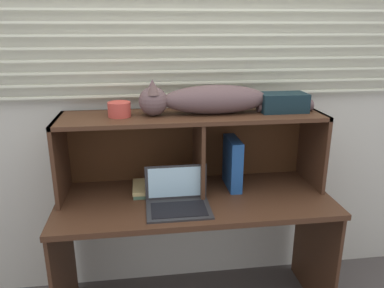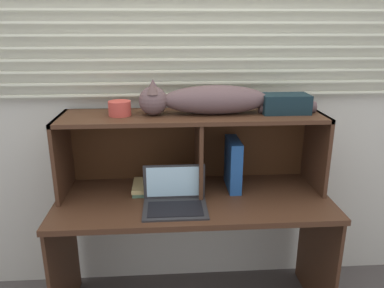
{
  "view_description": "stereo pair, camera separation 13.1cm",
  "coord_description": "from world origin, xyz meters",
  "px_view_note": "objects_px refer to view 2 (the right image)",
  "views": [
    {
      "loc": [
        -0.27,
        -1.63,
        1.63
      ],
      "look_at": [
        0.0,
        0.32,
        1.0
      ],
      "focal_mm": 35.05,
      "sensor_mm": 36.0,
      "label": 1
    },
    {
      "loc": [
        -0.14,
        -1.64,
        1.63
      ],
      "look_at": [
        0.0,
        0.32,
        1.0
      ],
      "focal_mm": 35.05,
      "sensor_mm": 36.0,
      "label": 2
    }
  ],
  "objects_px": {
    "laptop": "(175,199)",
    "small_basket": "(120,108)",
    "storage_box": "(285,104)",
    "book_stack": "(146,187)",
    "cat": "(207,100)",
    "binder_upright": "(233,164)"
  },
  "relations": [
    {
      "from": "book_stack",
      "to": "small_basket",
      "type": "distance_m",
      "value": 0.47
    },
    {
      "from": "cat",
      "to": "binder_upright",
      "type": "relative_size",
      "value": 3.32
    },
    {
      "from": "cat",
      "to": "small_basket",
      "type": "distance_m",
      "value": 0.47
    },
    {
      "from": "laptop",
      "to": "binder_upright",
      "type": "relative_size",
      "value": 1.13
    },
    {
      "from": "binder_upright",
      "to": "storage_box",
      "type": "xyz_separation_m",
      "value": [
        0.27,
        0.0,
        0.34
      ]
    },
    {
      "from": "book_stack",
      "to": "laptop",
      "type": "bearing_deg",
      "value": -52.29
    },
    {
      "from": "small_basket",
      "to": "laptop",
      "type": "bearing_deg",
      "value": -37.22
    },
    {
      "from": "laptop",
      "to": "book_stack",
      "type": "xyz_separation_m",
      "value": [
        -0.16,
        0.21,
        -0.02
      ]
    },
    {
      "from": "laptop",
      "to": "small_basket",
      "type": "height_order",
      "value": "small_basket"
    },
    {
      "from": "laptop",
      "to": "binder_upright",
      "type": "xyz_separation_m",
      "value": [
        0.34,
        0.21,
        0.11
      ]
    },
    {
      "from": "laptop",
      "to": "book_stack",
      "type": "height_order",
      "value": "laptop"
    },
    {
      "from": "laptop",
      "to": "small_basket",
      "type": "relative_size",
      "value": 2.74
    },
    {
      "from": "laptop",
      "to": "book_stack",
      "type": "bearing_deg",
      "value": 127.71
    },
    {
      "from": "small_basket",
      "to": "book_stack",
      "type": "bearing_deg",
      "value": -3.39
    },
    {
      "from": "small_basket",
      "to": "storage_box",
      "type": "height_order",
      "value": "storage_box"
    },
    {
      "from": "binder_upright",
      "to": "laptop",
      "type": "bearing_deg",
      "value": -147.69
    },
    {
      "from": "storage_box",
      "to": "small_basket",
      "type": "bearing_deg",
      "value": 180.0
    },
    {
      "from": "laptop",
      "to": "storage_box",
      "type": "relative_size",
      "value": 1.27
    },
    {
      "from": "binder_upright",
      "to": "storage_box",
      "type": "distance_m",
      "value": 0.44
    },
    {
      "from": "cat",
      "to": "book_stack",
      "type": "distance_m",
      "value": 0.6
    },
    {
      "from": "small_basket",
      "to": "binder_upright",
      "type": "bearing_deg",
      "value": 0.0
    },
    {
      "from": "cat",
      "to": "laptop",
      "type": "bearing_deg",
      "value": -130.93
    }
  ]
}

